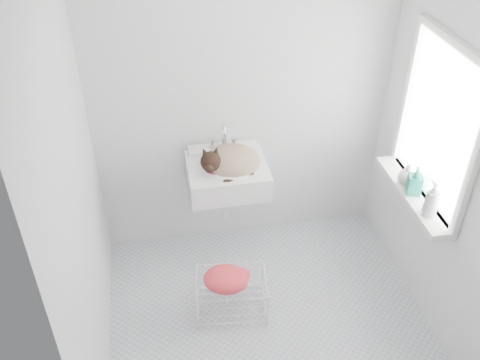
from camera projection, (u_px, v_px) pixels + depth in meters
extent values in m
cube|color=silver|center=(268.00, 320.00, 3.75)|extent=(2.20, 2.00, 0.02)
cube|color=silver|center=(243.00, 96.00, 3.81)|extent=(2.20, 0.02, 2.50)
cube|color=silver|center=(454.00, 157.00, 3.18)|extent=(0.02, 2.00, 2.50)
cube|color=silver|center=(76.00, 197.00, 2.86)|extent=(0.02, 2.00, 2.50)
cube|color=white|center=(440.00, 126.00, 3.28)|extent=(0.01, 0.80, 1.00)
cube|color=white|center=(438.00, 126.00, 3.28)|extent=(0.04, 0.90, 1.10)
cube|color=white|center=(412.00, 194.00, 3.57)|extent=(0.16, 0.88, 0.04)
cube|color=white|center=(227.00, 165.00, 3.82)|extent=(0.57, 0.50, 0.23)
ellipsoid|color=tan|center=(231.00, 162.00, 3.80)|extent=(0.41, 0.35, 0.21)
sphere|color=black|center=(210.00, 158.00, 3.67)|extent=(0.15, 0.15, 0.15)
torus|color=#BD1037|center=(213.00, 163.00, 3.69)|extent=(0.13, 0.13, 0.06)
cube|color=white|center=(231.00, 294.00, 3.75)|extent=(0.52, 0.39, 0.29)
ellipsoid|color=#D7640B|center=(226.00, 283.00, 3.61)|extent=(0.36, 0.29, 0.13)
imported|color=silver|center=(428.00, 214.00, 3.37)|extent=(0.09, 0.09, 0.21)
imported|color=#11765F|center=(412.00, 193.00, 3.55)|extent=(0.11, 0.12, 0.20)
imported|color=#BEBEBE|center=(405.00, 183.00, 3.64)|extent=(0.13, 0.13, 0.15)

